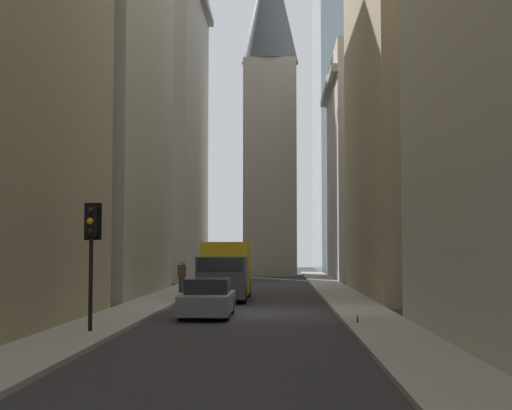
{
  "coord_description": "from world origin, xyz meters",
  "views": [
    {
      "loc": [
        -27.54,
        -1.27,
        2.54
      ],
      "look_at": [
        10.48,
        0.01,
        4.87
      ],
      "focal_mm": 49.61,
      "sensor_mm": 36.0,
      "label": 1
    }
  ],
  "objects": [
    {
      "name": "hatchback_grey",
      "position": [
        -1.27,
        1.4,
        0.66
      ],
      "size": [
        4.3,
        1.78,
        1.42
      ],
      "color": "slate",
      "rests_on": "ground_plane"
    },
    {
      "name": "ground_plane",
      "position": [
        0.0,
        0.0,
        0.0
      ],
      "size": [
        135.0,
        135.0,
        0.0
      ],
      "primitive_type": "plane",
      "color": "#302D30"
    },
    {
      "name": "sidewalk_right",
      "position": [
        0.0,
        4.5,
        0.07
      ],
      "size": [
        90.0,
        2.2,
        0.14
      ],
      "primitive_type": "cube",
      "color": "#A8A399",
      "rests_on": "ground_plane"
    },
    {
      "name": "delivery_truck",
      "position": [
        7.39,
        1.4,
        1.46
      ],
      "size": [
        6.46,
        2.25,
        2.84
      ],
      "color": "yellow",
      "rests_on": "ground_plane"
    },
    {
      "name": "building_left_far",
      "position": [
        31.04,
        -10.59,
        9.19
      ],
      "size": [
        13.46,
        10.5,
        18.36
      ],
      "color": "#B7B2A5",
      "rests_on": "ground_plane"
    },
    {
      "name": "building_right_far",
      "position": [
        31.65,
        10.59,
        13.83
      ],
      "size": [
        16.45,
        10.5,
        27.63
      ],
      "color": "gray",
      "rests_on": "ground_plane"
    },
    {
      "name": "building_left_midfar",
      "position": [
        10.69,
        -10.6,
        12.22
      ],
      "size": [
        17.01,
        10.0,
        24.45
      ],
      "color": "#9E8966",
      "rests_on": "ground_plane"
    },
    {
      "name": "pedestrian",
      "position": [
        10.89,
        4.07,
        1.1
      ],
      "size": [
        0.26,
        0.44,
        1.76
      ],
      "color": "#473D33",
      "rests_on": "sidewalk_right"
    },
    {
      "name": "traffic_light_foreground",
      "position": [
        -7.01,
        4.25,
        2.88
      ],
      "size": [
        0.43,
        0.52,
        3.74
      ],
      "color": "black",
      "rests_on": "sidewalk_right"
    },
    {
      "name": "church_spire",
      "position": [
        38.69,
        -0.38,
        16.82
      ],
      "size": [
        5.38,
        5.38,
        32.18
      ],
      "color": "#A8A091",
      "rests_on": "ground_plane"
    },
    {
      "name": "building_right_midfar",
      "position": [
        10.41,
        10.6,
        13.53
      ],
      "size": [
        14.03,
        10.0,
        27.06
      ],
      "color": "#A8A091",
      "rests_on": "ground_plane"
    },
    {
      "name": "sidewalk_left",
      "position": [
        0.0,
        -4.5,
        0.07
      ],
      "size": [
        90.0,
        2.2,
        0.14
      ],
      "primitive_type": "cube",
      "color": "#A8A399",
      "rests_on": "ground_plane"
    },
    {
      "name": "discarded_bottle",
      "position": [
        -4.51,
        -3.77,
        0.25
      ],
      "size": [
        0.07,
        0.07,
        0.27
      ],
      "color": "#236033",
      "rests_on": "sidewalk_left"
    }
  ]
}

